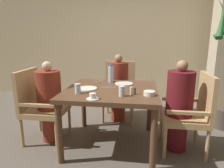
{
  "coord_description": "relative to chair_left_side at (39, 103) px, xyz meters",
  "views": [
    {
      "loc": [
        0.35,
        -2.38,
        1.39
      ],
      "look_at": [
        0.0,
        0.05,
        0.81
      ],
      "focal_mm": 32.0,
      "sensor_mm": 36.0,
      "label": 1
    }
  ],
  "objects": [
    {
      "name": "diner_in_right_chair",
      "position": [
        1.81,
        0.0,
        0.06
      ],
      "size": [
        0.32,
        0.32,
        1.13
      ],
      "color": "#5B1419",
      "rests_on": "ground_plane"
    },
    {
      "name": "chair_far_side",
      "position": [
        0.98,
        0.95,
        0.0
      ],
      "size": [
        0.53,
        0.53,
        0.98
      ],
      "color": "tan",
      "rests_on": "ground_plane"
    },
    {
      "name": "teacup_with_saucer",
      "position": [
        0.85,
        -0.45,
        0.26
      ],
      "size": [
        0.13,
        0.13,
        0.06
      ],
      "color": "white",
      "rests_on": "dining_table"
    },
    {
      "name": "knife_beside_plate",
      "position": [
        0.94,
        0.07,
        0.24
      ],
      "size": [
        0.19,
        0.04,
        0.0
      ],
      "color": "silver",
      "rests_on": "dining_table"
    },
    {
      "name": "chair_right_side",
      "position": [
        1.96,
        0.0,
        0.0
      ],
      "size": [
        0.53,
        0.53,
        0.98
      ],
      "color": "tan",
      "rests_on": "ground_plane"
    },
    {
      "name": "diner_in_left_chair",
      "position": [
        0.15,
        0.0,
        0.04
      ],
      "size": [
        0.32,
        0.32,
        1.09
      ],
      "color": "maroon",
      "rests_on": "ground_plane"
    },
    {
      "name": "dining_table",
      "position": [
        0.98,
        0.0,
        0.14
      ],
      "size": [
        1.14,
        1.08,
        0.76
      ],
      "color": "brown",
      "rests_on": "ground_plane"
    },
    {
      "name": "water_bottle",
      "position": [
        0.92,
        0.39,
        0.35
      ],
      "size": [
        0.07,
        0.07,
        0.25
      ],
      "color": "#A3C6DB",
      "rests_on": "dining_table"
    },
    {
      "name": "diner_in_far_chair",
      "position": [
        0.98,
        0.8,
        0.05
      ],
      "size": [
        0.32,
        0.32,
        1.12
      ],
      "color": "maroon",
      "rests_on": "ground_plane"
    },
    {
      "name": "plate_main_left",
      "position": [
        1.11,
        0.29,
        0.24
      ],
      "size": [
        0.25,
        0.25,
        0.01
      ],
      "color": "white",
      "rests_on": "dining_table"
    },
    {
      "name": "wall_back",
      "position": [
        0.98,
        2.27,
        0.88
      ],
      "size": [
        8.0,
        0.06,
        2.8
      ],
      "color": "#C6B289",
      "rests_on": "ground_plane"
    },
    {
      "name": "glass_tall_near",
      "position": [
        1.14,
        -0.29,
        0.29
      ],
      "size": [
        0.07,
        0.07,
        0.11
      ],
      "color": "silver",
      "rests_on": "dining_table"
    },
    {
      "name": "pepper_shaker",
      "position": [
        1.27,
        -0.21,
        0.27
      ],
      "size": [
        0.03,
        0.03,
        0.08
      ],
      "color": "#4C3D2D",
      "rests_on": "dining_table"
    },
    {
      "name": "chair_left_side",
      "position": [
        0.0,
        0.0,
        0.0
      ],
      "size": [
        0.53,
        0.53,
        0.98
      ],
      "color": "tan",
      "rests_on": "ground_plane"
    },
    {
      "name": "bowl_small",
      "position": [
        1.44,
        -0.22,
        0.26
      ],
      "size": [
        0.13,
        0.13,
        0.05
      ],
      "color": "white",
      "rests_on": "dining_table"
    },
    {
      "name": "ground_plane",
      "position": [
        0.98,
        0.0,
        -0.52
      ],
      "size": [
        16.0,
        16.0,
        0.0
      ],
      "primitive_type": "plane",
      "color": "#60564C"
    },
    {
      "name": "glass_tall_mid",
      "position": [
        0.63,
        -0.25,
        0.29
      ],
      "size": [
        0.07,
        0.07,
        0.11
      ],
      "color": "silver",
      "rests_on": "dining_table"
    },
    {
      "name": "salt_shaker",
      "position": [
        1.24,
        -0.21,
        0.28
      ],
      "size": [
        0.03,
        0.03,
        0.08
      ],
      "color": "white",
      "rests_on": "dining_table"
    },
    {
      "name": "fork_beside_plate",
      "position": [
        0.74,
        0.4,
        0.24
      ],
      "size": [
        0.14,
        0.12,
        0.0
      ],
      "color": "silver",
      "rests_on": "dining_table"
    },
    {
      "name": "plate_main_right",
      "position": [
        0.68,
        -0.05,
        0.24
      ],
      "size": [
        0.25,
        0.25,
        0.01
      ],
      "color": "white",
      "rests_on": "dining_table"
    }
  ]
}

